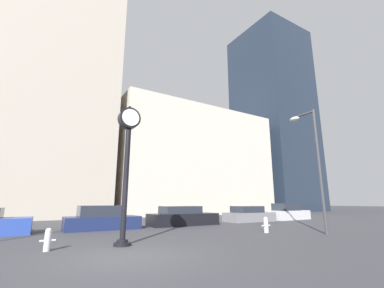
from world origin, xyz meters
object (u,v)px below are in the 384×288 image
at_px(fire_hydrant_near, 48,239).
at_px(car_grey, 249,215).
at_px(car_navy, 101,219).
at_px(street_lamp_right, 311,150).
at_px(street_clock, 127,152).
at_px(car_silver, 288,213).
at_px(fire_hydrant_far, 266,225).
at_px(car_black, 183,217).

bearing_deg(fire_hydrant_near, car_grey, 22.22).
distance_m(car_navy, street_lamp_right, 12.44).
bearing_deg(street_clock, car_navy, 84.43).
distance_m(car_silver, fire_hydrant_far, 11.07).
bearing_deg(car_black, fire_hydrant_near, -144.80).
height_order(car_grey, street_lamp_right, street_lamp_right).
height_order(car_black, fire_hydrant_far, car_black).
distance_m(street_clock, fire_hydrant_far, 8.16).
bearing_deg(street_clock, car_black, 45.57).
xyz_separation_m(street_clock, car_silver, (16.86, 6.13, -2.86)).
xyz_separation_m(car_navy, car_grey, (11.55, -0.07, -0.05)).
height_order(car_black, fire_hydrant_near, car_black).
distance_m(car_black, car_silver, 10.94).
distance_m(street_clock, car_grey, 13.95).
distance_m(street_clock, car_navy, 6.92).
xyz_separation_m(fire_hydrant_near, street_lamp_right, (11.93, -1.81, 3.92)).
bearing_deg(street_clock, fire_hydrant_near, 174.18).
bearing_deg(car_grey, fire_hydrant_far, -124.68).
xyz_separation_m(car_grey, car_silver, (4.71, -0.05, 0.08)).
xyz_separation_m(car_grey, fire_hydrant_near, (-14.55, -5.94, -0.14)).
xyz_separation_m(car_silver, fire_hydrant_near, (-19.26, -5.89, -0.22)).
bearing_deg(street_clock, car_grey, 26.98).
bearing_deg(car_grey, car_silver, 1.77).
bearing_deg(car_black, street_lamp_right, -64.34).
bearing_deg(car_navy, car_grey, 0.98).
height_order(car_black, street_lamp_right, street_lamp_right).
bearing_deg(street_lamp_right, fire_hydrant_far, 139.23).
relative_size(car_silver, street_lamp_right, 0.65).
relative_size(street_clock, fire_hydrant_far, 6.76).
xyz_separation_m(car_navy, fire_hydrant_far, (6.96, -6.14, -0.16)).
relative_size(street_clock, street_lamp_right, 0.83).
bearing_deg(car_navy, fire_hydrant_near, -115.19).
xyz_separation_m(car_navy, fire_hydrant_near, (-3.01, -6.02, -0.19)).
bearing_deg(street_clock, fire_hydrant_far, 0.94).
bearing_deg(car_silver, fire_hydrant_near, -164.47).
height_order(street_clock, street_lamp_right, street_lamp_right).
height_order(car_navy, fire_hydrant_far, car_navy).
bearing_deg(fire_hydrant_far, car_silver, 32.89).
bearing_deg(fire_hydrant_near, fire_hydrant_far, -0.69).
relative_size(car_grey, car_silver, 1.00).
height_order(car_navy, car_silver, car_silver).
height_order(car_black, car_silver, car_silver).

